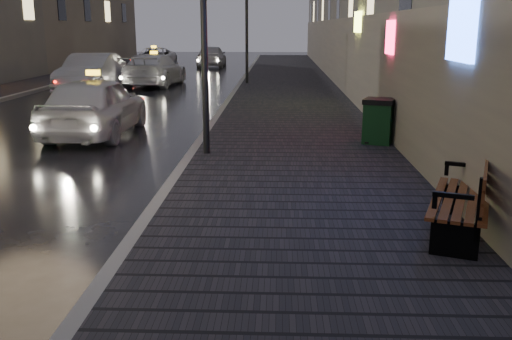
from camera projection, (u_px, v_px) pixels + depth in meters
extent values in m
cube|color=black|center=(289.00, 87.00, 27.02)|extent=(4.60, 58.00, 0.15)
cube|color=slate|center=(238.00, 86.00, 27.11)|extent=(0.20, 58.00, 0.15)
cube|color=black|center=(28.00, 86.00, 27.51)|extent=(2.40, 58.00, 0.15)
cube|color=slate|center=(54.00, 86.00, 27.46)|extent=(0.20, 58.00, 0.15)
cylinder|color=black|center=(204.00, 37.00, 11.94)|extent=(0.14, 0.14, 5.00)
cylinder|color=black|center=(247.00, 31.00, 27.44)|extent=(0.14, 0.14, 5.00)
cube|color=black|center=(454.00, 239.00, 6.84)|extent=(0.55, 0.26, 0.45)
cube|color=black|center=(480.00, 211.00, 6.65)|extent=(0.09, 0.09, 0.79)
cube|color=black|center=(453.00, 196.00, 6.73)|extent=(0.46, 0.22, 0.06)
cube|color=black|center=(463.00, 201.00, 8.36)|extent=(0.55, 0.26, 0.45)
cube|color=black|center=(484.00, 176.00, 8.17)|extent=(0.09, 0.09, 0.79)
cube|color=black|center=(462.00, 164.00, 8.25)|extent=(0.46, 0.22, 0.06)
cube|color=#46230F|center=(461.00, 199.00, 7.54)|extent=(1.36, 2.15, 0.05)
cube|color=#46230F|center=(485.00, 178.00, 7.36)|extent=(0.74, 1.92, 0.45)
cube|color=black|center=(379.00, 123.00, 13.51)|extent=(0.83, 0.83, 0.94)
cube|color=black|center=(380.00, 101.00, 13.38)|extent=(0.89, 0.89, 0.12)
imported|color=#BABCC1|center=(95.00, 106.00, 15.16)|extent=(1.93, 4.73, 1.61)
imported|color=#93949B|center=(91.00, 73.00, 25.17)|extent=(1.80, 5.14, 1.69)
imported|color=silver|center=(155.00, 70.00, 27.97)|extent=(2.53, 5.47, 1.55)
imported|color=silver|center=(154.00, 58.00, 39.37)|extent=(2.46, 5.17, 1.42)
imported|color=#9C9CA4|center=(212.00, 56.00, 40.59)|extent=(1.89, 4.61, 1.56)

